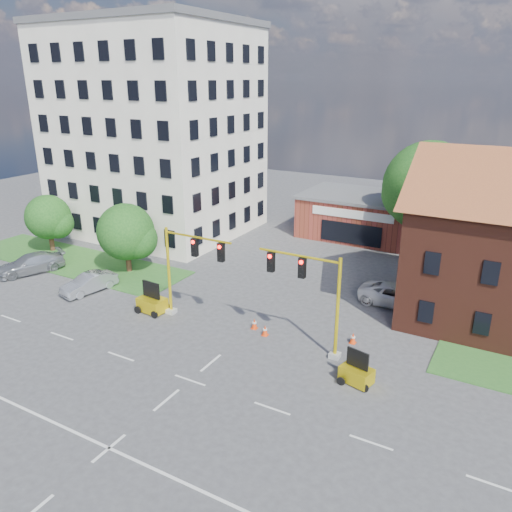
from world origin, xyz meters
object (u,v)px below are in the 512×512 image
object	(u,v)px
signal_mast_east	(311,291)
trailer_west	(152,303)
pickup_white	(398,296)
signal_mast_west	(188,264)
trailer_east	(357,373)

from	to	relation	value
signal_mast_east	trailer_west	distance (m)	12.05
signal_mast_east	trailer_west	xyz separation A→B (m)	(-11.60, -0.50, -3.24)
signal_mast_east	pickup_white	distance (m)	9.90
signal_mast_east	pickup_white	xyz separation A→B (m)	(3.04, 8.88, -3.15)
trailer_west	pickup_white	size ratio (longest dim) A/B	0.39
signal_mast_east	pickup_white	bearing A→B (deg)	71.11
signal_mast_west	pickup_white	world-z (taller)	signal_mast_west
signal_mast_west	trailer_east	xyz separation A→B (m)	(12.26, -1.84, -3.33)
trailer_east	signal_mast_east	bearing A→B (deg)	166.25
trailer_west	pickup_white	world-z (taller)	trailer_west
signal_mast_east	trailer_east	distance (m)	5.20
pickup_white	trailer_west	bearing A→B (deg)	122.92
signal_mast_east	trailer_west	size ratio (longest dim) A/B	2.86
signal_mast_west	pickup_white	bearing A→B (deg)	37.07
trailer_west	pickup_white	distance (m)	17.38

